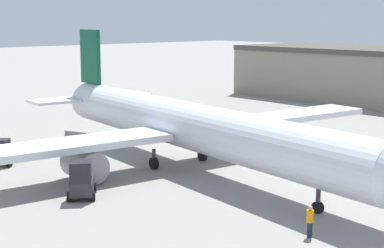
% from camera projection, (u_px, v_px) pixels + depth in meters
% --- Properties ---
extents(ground_plane, '(400.00, 400.00, 0.00)m').
position_uv_depth(ground_plane, '(192.00, 169.00, 44.29)').
color(ground_plane, gray).
extents(airplane, '(41.67, 39.27, 10.21)m').
position_uv_depth(airplane, '(185.00, 126.00, 44.51)').
color(airplane, silver).
rests_on(airplane, ground_plane).
extents(ground_crew_worker, '(0.37, 0.37, 1.70)m').
position_uv_depth(ground_crew_worker, '(310.00, 221.00, 30.30)').
color(ground_crew_worker, '#1E2338').
rests_on(ground_crew_worker, ground_plane).
extents(baggage_tug, '(3.27, 3.26, 2.12)m').
position_uv_depth(baggage_tug, '(2.00, 152.00, 45.55)').
color(baggage_tug, yellow).
rests_on(baggage_tug, ground_plane).
extents(belt_loader_truck, '(3.10, 2.88, 2.48)m').
position_uv_depth(belt_loader_truck, '(82.00, 181.00, 37.05)').
color(belt_loader_truck, '#2D2D33').
rests_on(belt_loader_truck, ground_plane).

